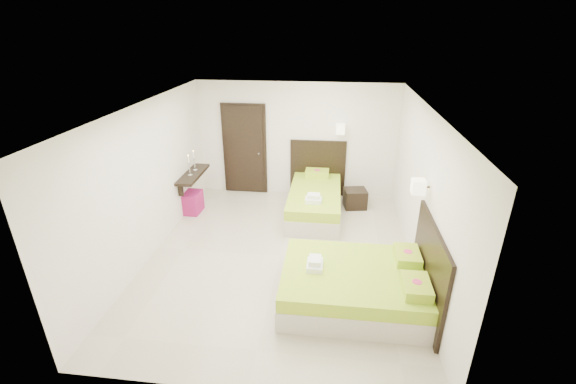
# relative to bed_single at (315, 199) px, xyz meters

# --- Properties ---
(floor) EXTENTS (5.50, 5.50, 0.00)m
(floor) POSITION_rel_bed_single_xyz_m (-0.51, -1.77, -0.32)
(floor) COLOR #BCB29C
(floor) RESTS_ON ground
(bed_single) EXTENTS (1.27, 2.12, 1.75)m
(bed_single) POSITION_rel_bed_single_xyz_m (0.00, 0.00, 0.00)
(bed_single) COLOR beige
(bed_single) RESTS_ON ground
(bed_double) EXTENTS (2.07, 1.76, 1.70)m
(bed_double) POSITION_rel_bed_single_xyz_m (0.79, -2.83, -0.01)
(bed_double) COLOR beige
(bed_double) RESTS_ON ground
(nightstand) EXTENTS (0.53, 0.49, 0.42)m
(nightstand) POSITION_rel_bed_single_xyz_m (0.86, 0.35, -0.11)
(nightstand) COLOR black
(nightstand) RESTS_ON ground
(ottoman) EXTENTS (0.48, 0.48, 0.46)m
(ottoman) POSITION_rel_bed_single_xyz_m (-2.67, -0.30, -0.09)
(ottoman) COLOR #85114C
(ottoman) RESTS_ON ground
(door) EXTENTS (1.02, 0.15, 2.14)m
(door) POSITION_rel_bed_single_xyz_m (-1.71, 0.92, 0.73)
(door) COLOR black
(door) RESTS_ON ground
(console_shelf) EXTENTS (0.35, 1.20, 0.78)m
(console_shelf) POSITION_rel_bed_single_xyz_m (-2.59, -0.17, 0.50)
(console_shelf) COLOR black
(console_shelf) RESTS_ON ground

